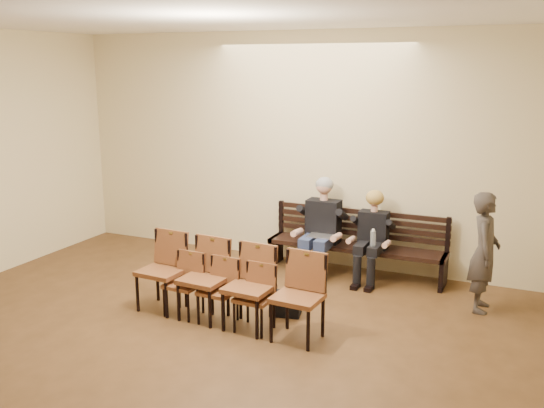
{
  "coord_description": "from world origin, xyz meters",
  "views": [
    {
      "loc": [
        3.15,
        -3.52,
        3.01
      ],
      "look_at": [
        -0.23,
        4.05,
        1.09
      ],
      "focal_mm": 40.0,
      "sensor_mm": 36.0,
      "label": 1
    }
  ],
  "objects_px": {
    "chair_row_front": "(218,292)",
    "seated_woman": "(371,240)",
    "water_bottle": "(373,246)",
    "bag": "(286,304)",
    "laptop": "(321,238)",
    "chair_row_back": "(225,284)",
    "seated_man": "(321,226)",
    "bench": "(355,260)",
    "passerby": "(485,243)"
  },
  "relations": [
    {
      "from": "chair_row_front",
      "to": "seated_woman",
      "type": "bearing_deg",
      "value": 62.21
    },
    {
      "from": "water_bottle",
      "to": "bag",
      "type": "relative_size",
      "value": 0.66
    },
    {
      "from": "laptop",
      "to": "chair_row_back",
      "type": "bearing_deg",
      "value": -104.79
    },
    {
      "from": "seated_man",
      "to": "chair_row_front",
      "type": "xyz_separation_m",
      "value": [
        -0.52,
        -2.16,
        -0.33
      ]
    },
    {
      "from": "chair_row_front",
      "to": "water_bottle",
      "type": "bearing_deg",
      "value": 57.78
    },
    {
      "from": "laptop",
      "to": "chair_row_back",
      "type": "xyz_separation_m",
      "value": [
        -0.47,
        -2.0,
        -0.09
      ]
    },
    {
      "from": "bench",
      "to": "bag",
      "type": "height_order",
      "value": "bench"
    },
    {
      "from": "bench",
      "to": "passerby",
      "type": "distance_m",
      "value": 2.01
    },
    {
      "from": "water_bottle",
      "to": "chair_row_front",
      "type": "height_order",
      "value": "chair_row_front"
    },
    {
      "from": "bench",
      "to": "seated_man",
      "type": "relative_size",
      "value": 1.81
    },
    {
      "from": "water_bottle",
      "to": "passerby",
      "type": "bearing_deg",
      "value": -9.89
    },
    {
      "from": "seated_woman",
      "to": "passerby",
      "type": "distance_m",
      "value": 1.64
    },
    {
      "from": "bench",
      "to": "laptop",
      "type": "distance_m",
      "value": 0.63
    },
    {
      "from": "laptop",
      "to": "passerby",
      "type": "xyz_separation_m",
      "value": [
        2.25,
        -0.33,
        0.29
      ]
    },
    {
      "from": "seated_man",
      "to": "passerby",
      "type": "relative_size",
      "value": 0.83
    },
    {
      "from": "bench",
      "to": "chair_row_front",
      "type": "relative_size",
      "value": 1.87
    },
    {
      "from": "bench",
      "to": "chair_row_front",
      "type": "bearing_deg",
      "value": -113.82
    },
    {
      "from": "water_bottle",
      "to": "chair_row_front",
      "type": "xyz_separation_m",
      "value": [
        -1.35,
        -1.94,
        -0.19
      ]
    },
    {
      "from": "bag",
      "to": "water_bottle",
      "type": "bearing_deg",
      "value": 63.17
    },
    {
      "from": "seated_woman",
      "to": "passerby",
      "type": "height_order",
      "value": "passerby"
    },
    {
      "from": "chair_row_front",
      "to": "seated_man",
      "type": "bearing_deg",
      "value": 79.12
    },
    {
      "from": "bag",
      "to": "laptop",
      "type": "bearing_deg",
      "value": 92.98
    },
    {
      "from": "seated_woman",
      "to": "seated_man",
      "type": "bearing_deg",
      "value": 180.0
    },
    {
      "from": "seated_man",
      "to": "chair_row_back",
      "type": "height_order",
      "value": "seated_man"
    },
    {
      "from": "bench",
      "to": "laptop",
      "type": "xyz_separation_m",
      "value": [
        -0.44,
        -0.27,
        0.35
      ]
    },
    {
      "from": "bag",
      "to": "chair_row_back",
      "type": "bearing_deg",
      "value": -135.97
    },
    {
      "from": "seated_man",
      "to": "bag",
      "type": "relative_size",
      "value": 3.87
    },
    {
      "from": "seated_woman",
      "to": "water_bottle",
      "type": "xyz_separation_m",
      "value": [
        0.08,
        -0.22,
        -0.02
      ]
    },
    {
      "from": "water_bottle",
      "to": "bag",
      "type": "bearing_deg",
      "value": -116.83
    },
    {
      "from": "chair_row_front",
      "to": "chair_row_back",
      "type": "bearing_deg",
      "value": 9.75
    },
    {
      "from": "passerby",
      "to": "chair_row_front",
      "type": "relative_size",
      "value": 1.25
    },
    {
      "from": "seated_man",
      "to": "passerby",
      "type": "bearing_deg",
      "value": -11.8
    },
    {
      "from": "bag",
      "to": "chair_row_back",
      "type": "distance_m",
      "value": 0.84
    },
    {
      "from": "chair_row_front",
      "to": "chair_row_back",
      "type": "height_order",
      "value": "chair_row_back"
    },
    {
      "from": "seated_man",
      "to": "bag",
      "type": "height_order",
      "value": "seated_man"
    },
    {
      "from": "seated_woman",
      "to": "bag",
      "type": "distance_m",
      "value": 1.8
    },
    {
      "from": "bench",
      "to": "water_bottle",
      "type": "height_order",
      "value": "water_bottle"
    },
    {
      "from": "laptop",
      "to": "chair_row_back",
      "type": "distance_m",
      "value": 2.06
    },
    {
      "from": "bag",
      "to": "seated_woman",
      "type": "bearing_deg",
      "value": 68.87
    },
    {
      "from": "seated_woman",
      "to": "chair_row_back",
      "type": "relative_size",
      "value": 0.49
    },
    {
      "from": "bag",
      "to": "chair_row_front",
      "type": "relative_size",
      "value": 0.27
    },
    {
      "from": "laptop",
      "to": "seated_man",
      "type": "bearing_deg",
      "value": 105.81
    },
    {
      "from": "laptop",
      "to": "passerby",
      "type": "relative_size",
      "value": 0.2
    },
    {
      "from": "water_bottle",
      "to": "bag",
      "type": "height_order",
      "value": "water_bottle"
    },
    {
      "from": "laptop",
      "to": "bag",
      "type": "distance_m",
      "value": 1.54
    },
    {
      "from": "laptop",
      "to": "passerby",
      "type": "distance_m",
      "value": 2.29
    },
    {
      "from": "seated_man",
      "to": "bench",
      "type": "bearing_deg",
      "value": 13.82
    },
    {
      "from": "water_bottle",
      "to": "laptop",
      "type": "bearing_deg",
      "value": 174.8
    },
    {
      "from": "bench",
      "to": "bag",
      "type": "distance_m",
      "value": 1.78
    },
    {
      "from": "seated_woman",
      "to": "chair_row_front",
      "type": "distance_m",
      "value": 2.52
    }
  ]
}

